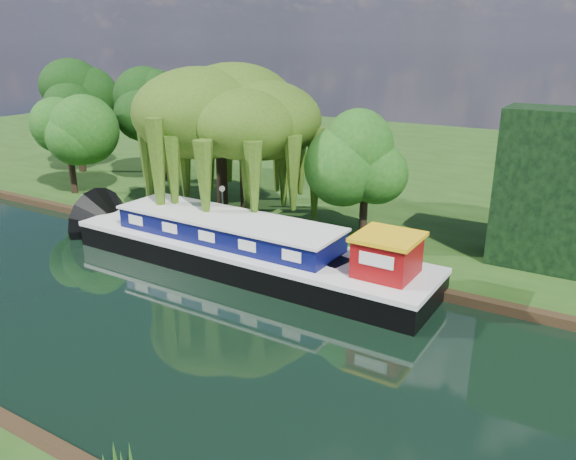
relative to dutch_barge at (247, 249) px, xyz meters
The scene contains 14 objects.
ground 8.36m from the dutch_barge, 128.95° to the right, with size 120.00×120.00×0.00m, color black.
far_bank 28.06m from the dutch_barge, 100.70° to the left, with size 120.00×52.00×0.45m, color #1D3B10.
dutch_barge is the anchor object (origin of this frame).
narrowboat 2.12m from the dutch_barge, 22.05° to the left, with size 10.98×4.01×1.58m.
willow_left 10.13m from the dutch_barge, 136.55° to the left, with size 7.74×7.74×9.28m.
willow_right 7.78m from the dutch_barge, 125.64° to the left, with size 6.59×6.59×8.02m.
tree_far_left 20.23m from the dutch_barge, 166.94° to the left, with size 4.39×4.39×7.07m.
tree_far_back 27.17m from the dutch_barge, 158.45° to the left, with size 5.14×5.14×8.64m.
tree_far_mid 20.51m from the dutch_barge, 145.78° to the left, with size 5.06×5.06×8.28m.
tree_far_right 8.04m from the dutch_barge, 55.19° to the left, with size 3.97×3.97×6.50m.
conifer_hedge 16.08m from the dutch_barge, 28.72° to the left, with size 6.00×3.00×8.00m, color black.
lamppost 6.36m from the dutch_barge, 139.26° to the left, with size 0.36×0.36×2.56m.
mooring_posts 6.04m from the dutch_barge, 161.09° to the left, with size 19.16×0.16×1.00m.
reeds_near 14.13m from the dutch_barge, 83.22° to the right, with size 33.70×1.50×1.10m.
Camera 1 is at (21.41, -16.06, 11.61)m, focal length 35.00 mm.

